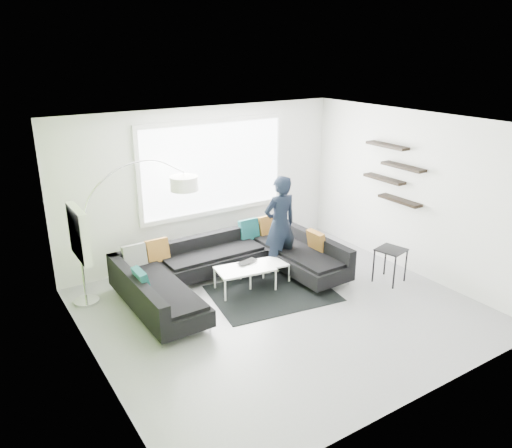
% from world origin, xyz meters
% --- Properties ---
extents(ground, '(5.50, 5.50, 0.00)m').
position_xyz_m(ground, '(0.00, 0.00, 0.00)').
color(ground, gray).
rests_on(ground, ground).
extents(room_shell, '(5.54, 5.04, 2.82)m').
position_xyz_m(room_shell, '(0.04, 0.21, 1.81)').
color(room_shell, silver).
rests_on(room_shell, ground).
extents(sectional_sofa, '(3.49, 2.19, 0.75)m').
position_xyz_m(sectional_sofa, '(-0.26, 1.02, 0.33)').
color(sectional_sofa, black).
rests_on(sectional_sofa, ground).
extents(rug, '(2.12, 1.67, 0.01)m').
position_xyz_m(rug, '(0.17, 0.50, 0.01)').
color(rug, black).
rests_on(rug, ground).
extents(coffee_table, '(1.28, 0.86, 0.39)m').
position_xyz_m(coffee_table, '(0.10, 0.91, 0.20)').
color(coffee_table, silver).
rests_on(coffee_table, ground).
extents(arc_lamp, '(2.03, 0.74, 2.14)m').
position_xyz_m(arc_lamp, '(-2.45, 1.83, 1.07)').
color(arc_lamp, silver).
rests_on(arc_lamp, ground).
extents(side_table, '(0.52, 0.52, 0.59)m').
position_xyz_m(side_table, '(2.09, -0.20, 0.30)').
color(side_table, black).
rests_on(side_table, ground).
extents(person, '(0.64, 0.43, 1.74)m').
position_xyz_m(person, '(0.78, 1.17, 0.87)').
color(person, black).
rests_on(person, ground).
extents(laptop, '(0.47, 0.39, 0.03)m').
position_xyz_m(laptop, '(0.02, 0.96, 0.40)').
color(laptop, black).
rests_on(laptop, coffee_table).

